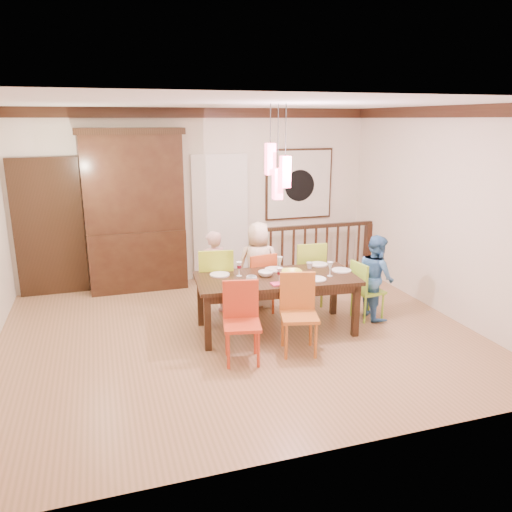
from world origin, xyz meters
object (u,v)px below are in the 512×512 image
object	(u,v)px
person_far_mid	(258,265)
person_far_left	(213,273)
dining_table	(276,283)
balustrade	(316,250)
chair_end_right	(368,286)
china_hutch	(135,211)
chair_far_left	(216,278)
person_end_right	(376,277)

from	to	relation	value
person_far_mid	person_far_left	bearing A→B (deg)	16.77
dining_table	balustrade	distance (m)	2.43
dining_table	person_far_mid	world-z (taller)	person_far_mid
chair_end_right	china_hutch	size ratio (longest dim) A/B	0.32
chair_far_left	china_hutch	bearing A→B (deg)	-50.63
chair_far_left	person_far_left	bearing A→B (deg)	-83.08
person_end_right	person_far_mid	bearing A→B (deg)	60.19
chair_end_right	person_end_right	world-z (taller)	person_end_right
china_hutch	balustrade	bearing A→B (deg)	-6.54
china_hutch	person_far_left	size ratio (longest dim) A/B	2.14
china_hutch	person_end_right	size ratio (longest dim) A/B	2.18
china_hutch	dining_table	bearing A→B (deg)	-55.45
dining_table	chair_far_left	distance (m)	0.94
chair_end_right	person_far_mid	distance (m)	1.60
chair_far_left	person_end_right	world-z (taller)	person_end_right
person_far_left	balustrade	bearing A→B (deg)	-167.01
china_hutch	person_far_mid	distance (m)	2.24
china_hutch	person_far_left	xyz separation A→B (m)	(0.93, -1.43, -0.69)
china_hutch	balustrade	size ratio (longest dim) A/B	1.19
chair_end_right	person_far_mid	world-z (taller)	person_far_mid
dining_table	person_far_left	bearing A→B (deg)	131.69
chair_end_right	person_end_right	size ratio (longest dim) A/B	0.70
chair_far_left	person_far_mid	world-z (taller)	person_far_mid
chair_end_right	china_hutch	bearing A→B (deg)	44.83
person_far_left	person_end_right	distance (m)	2.30
chair_far_left	chair_end_right	xyz separation A→B (m)	(2.03, -0.65, -0.12)
balustrade	person_far_mid	xyz separation A→B (m)	(-1.39, -1.05, 0.15)
balustrade	person_end_right	xyz separation A→B (m)	(0.05, -1.92, 0.09)
china_hutch	person_end_right	xyz separation A→B (m)	(3.07, -2.27, -0.70)
chair_end_right	person_far_left	bearing A→B (deg)	59.59
person_far_left	person_far_mid	size ratio (longest dim) A/B	0.94
dining_table	chair_end_right	bearing A→B (deg)	5.77
chair_end_right	person_far_mid	xyz separation A→B (m)	(-1.32, 0.89, 0.17)
china_hutch	chair_far_left	bearing A→B (deg)	-60.36
balustrade	chair_far_left	bearing A→B (deg)	-148.19
chair_far_left	chair_end_right	world-z (taller)	chair_far_left
chair_far_left	balustrade	xyz separation A→B (m)	(2.09, 1.28, -0.09)
chair_far_left	dining_table	bearing A→B (deg)	144.10
dining_table	china_hutch	size ratio (longest dim) A/B	0.83
balustrade	person_far_left	xyz separation A→B (m)	(-2.08, -1.08, 0.11)
dining_table	balustrade	size ratio (longest dim) A/B	0.98
balustrade	person_far_mid	size ratio (longest dim) A/B	1.69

